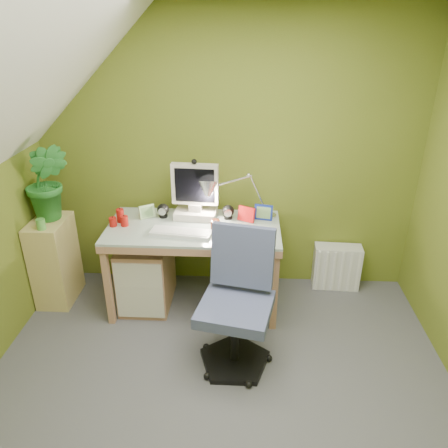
{
  "coord_description": "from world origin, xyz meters",
  "views": [
    {
      "loc": [
        0.15,
        -1.93,
        2.26
      ],
      "look_at": [
        0.0,
        1.0,
        0.85
      ],
      "focal_mm": 35.0,
      "sensor_mm": 36.0,
      "label": 1
    }
  ],
  "objects_px": {
    "desk": "(195,266)",
    "monitor": "(195,185)",
    "side_ledge": "(55,261)",
    "desk_lamp": "(251,186)",
    "potted_plant": "(47,182)",
    "task_chair": "(235,307)",
    "radiator": "(336,267)"
  },
  "relations": [
    {
      "from": "task_chair",
      "to": "radiator",
      "type": "distance_m",
      "value": 1.39
    },
    {
      "from": "desk",
      "to": "radiator",
      "type": "xyz_separation_m",
      "value": [
        1.25,
        0.32,
        -0.16
      ]
    },
    {
      "from": "side_ledge",
      "to": "task_chair",
      "type": "bearing_deg",
      "value": -25.07
    },
    {
      "from": "desk_lamp",
      "to": "side_ledge",
      "type": "bearing_deg",
      "value": -173.39
    },
    {
      "from": "potted_plant",
      "to": "monitor",
      "type": "bearing_deg",
      "value": 5.68
    },
    {
      "from": "potted_plant",
      "to": "task_chair",
      "type": "xyz_separation_m",
      "value": [
        1.52,
        -0.78,
        -0.58
      ]
    },
    {
      "from": "desk_lamp",
      "to": "potted_plant",
      "type": "bearing_deg",
      "value": -175.03
    },
    {
      "from": "side_ledge",
      "to": "task_chair",
      "type": "xyz_separation_m",
      "value": [
        1.55,
        -0.73,
        0.11
      ]
    },
    {
      "from": "desk_lamp",
      "to": "potted_plant",
      "type": "xyz_separation_m",
      "value": [
        -1.61,
        -0.12,
        0.04
      ]
    },
    {
      "from": "monitor",
      "to": "side_ledge",
      "type": "xyz_separation_m",
      "value": [
        -1.2,
        -0.17,
        -0.64
      ]
    },
    {
      "from": "potted_plant",
      "to": "radiator",
      "type": "xyz_separation_m",
      "value": [
        2.41,
        0.26,
        -0.86
      ]
    },
    {
      "from": "monitor",
      "to": "radiator",
      "type": "height_order",
      "value": "monitor"
    },
    {
      "from": "monitor",
      "to": "side_ledge",
      "type": "distance_m",
      "value": 1.37
    },
    {
      "from": "desk",
      "to": "desk_lamp",
      "type": "relative_size",
      "value": 2.4
    },
    {
      "from": "desk_lamp",
      "to": "potted_plant",
      "type": "relative_size",
      "value": 0.9
    },
    {
      "from": "desk",
      "to": "monitor",
      "type": "height_order",
      "value": "monitor"
    },
    {
      "from": "desk_lamp",
      "to": "task_chair",
      "type": "height_order",
      "value": "desk_lamp"
    },
    {
      "from": "desk",
      "to": "task_chair",
      "type": "xyz_separation_m",
      "value": [
        0.36,
        -0.71,
        0.12
      ]
    },
    {
      "from": "desk",
      "to": "task_chair",
      "type": "distance_m",
      "value": 0.81
    },
    {
      "from": "desk",
      "to": "side_ledge",
      "type": "bearing_deg",
      "value": 179.52
    },
    {
      "from": "desk",
      "to": "task_chair",
      "type": "height_order",
      "value": "task_chair"
    },
    {
      "from": "potted_plant",
      "to": "radiator",
      "type": "bearing_deg",
      "value": 6.06
    },
    {
      "from": "monitor",
      "to": "potted_plant",
      "type": "distance_m",
      "value": 1.17
    },
    {
      "from": "side_ledge",
      "to": "potted_plant",
      "type": "relative_size",
      "value": 1.17
    },
    {
      "from": "side_ledge",
      "to": "desk_lamp",
      "type": "bearing_deg",
      "value": 5.74
    },
    {
      "from": "monitor",
      "to": "side_ledge",
      "type": "relative_size",
      "value": 0.75
    },
    {
      "from": "desk",
      "to": "potted_plant",
      "type": "distance_m",
      "value": 1.36
    },
    {
      "from": "desk_lamp",
      "to": "radiator",
      "type": "height_order",
      "value": "desk_lamp"
    },
    {
      "from": "desk_lamp",
      "to": "side_ledge",
      "type": "distance_m",
      "value": 1.78
    },
    {
      "from": "side_ledge",
      "to": "potted_plant",
      "type": "xyz_separation_m",
      "value": [
        0.04,
        0.05,
        0.69
      ]
    },
    {
      "from": "side_ledge",
      "to": "task_chair",
      "type": "height_order",
      "value": "task_chair"
    },
    {
      "from": "side_ledge",
      "to": "monitor",
      "type": "bearing_deg",
      "value": 7.88
    }
  ]
}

